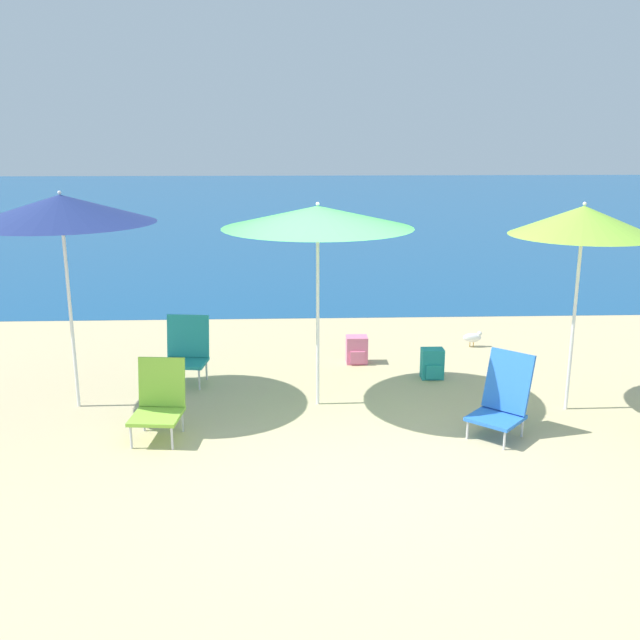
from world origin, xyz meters
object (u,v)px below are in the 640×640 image
(beach_umbrella_lime, at_px, (583,221))
(seagull, at_px, (473,337))
(beach_chair_blue, at_px, (503,398))
(backpack_pink, at_px, (357,350))
(backpack_teal, at_px, (432,364))
(beach_umbrella_navy, at_px, (61,209))
(beach_umbrella_green, at_px, (318,217))
(beach_chair_teal, at_px, (186,349))
(beach_chair_lime, at_px, (159,400))

(beach_umbrella_lime, relative_size, seagull, 8.47)
(beach_chair_blue, height_order, backpack_pink, beach_chair_blue)
(backpack_teal, bearing_deg, beach_umbrella_navy, -169.40)
(beach_chair_blue, bearing_deg, beach_umbrella_green, -163.99)
(beach_umbrella_green, relative_size, beach_umbrella_navy, 0.95)
(beach_chair_teal, bearing_deg, beach_umbrella_navy, -137.43)
(beach_chair_blue, xyz_separation_m, backpack_pink, (-1.25, 2.36, -0.21))
(beach_umbrella_navy, height_order, seagull, beach_umbrella_navy)
(beach_umbrella_lime, height_order, beach_chair_teal, beach_umbrella_lime)
(backpack_teal, bearing_deg, beach_chair_teal, 179.76)
(beach_chair_teal, relative_size, backpack_pink, 2.25)
(beach_chair_lime, xyz_separation_m, beach_chair_blue, (3.44, -0.11, 0.01))
(beach_umbrella_green, xyz_separation_m, beach_chair_blue, (1.83, -0.90, -1.71))
(beach_chair_teal, bearing_deg, beach_umbrella_lime, -6.95)
(beach_chair_blue, bearing_deg, beach_umbrella_navy, -149.51)
(beach_umbrella_green, bearing_deg, beach_chair_lime, -154.00)
(seagull, bearing_deg, beach_chair_blue, -98.76)
(beach_chair_lime, xyz_separation_m, backpack_pink, (2.19, 2.25, -0.20))
(beach_umbrella_green, distance_m, backpack_teal, 2.54)
(beach_umbrella_lime, distance_m, backpack_teal, 2.53)
(beach_umbrella_lime, height_order, beach_chair_lime, beach_umbrella_lime)
(seagull, bearing_deg, beach_chair_teal, -161.42)
(beach_umbrella_green, relative_size, seagull, 8.41)
(beach_umbrella_green, distance_m, beach_umbrella_navy, 2.68)
(beach_umbrella_navy, bearing_deg, seagull, 22.75)
(beach_chair_teal, relative_size, seagull, 3.02)
(beach_umbrella_navy, height_order, beach_chair_teal, beach_umbrella_navy)
(beach_chair_teal, relative_size, beach_chair_lime, 1.05)
(beach_chair_teal, distance_m, backpack_teal, 3.03)
(beach_chair_blue, xyz_separation_m, backpack_teal, (-0.37, 1.71, -0.20))
(beach_chair_blue, bearing_deg, backpack_teal, 144.51)
(backpack_teal, bearing_deg, beach_umbrella_lime, -39.82)
(beach_umbrella_navy, distance_m, beach_umbrella_lime, 5.43)
(beach_umbrella_green, height_order, beach_umbrella_navy, beach_umbrella_navy)
(beach_umbrella_green, bearing_deg, seagull, 42.81)
(beach_umbrella_lime, distance_m, beach_chair_lime, 4.71)
(beach_chair_teal, height_order, beach_chair_lime, beach_chair_teal)
(backpack_pink, relative_size, backpack_teal, 0.95)
(beach_umbrella_navy, xyz_separation_m, backpack_pink, (3.25, 1.42, -2.02))
(beach_umbrella_navy, relative_size, backpack_teal, 6.26)
(beach_chair_lime, relative_size, backpack_pink, 2.14)
(beach_chair_teal, height_order, backpack_teal, beach_chair_teal)
(beach_umbrella_navy, height_order, beach_chair_blue, beach_umbrella_navy)
(beach_umbrella_green, bearing_deg, beach_chair_blue, -26.26)
(beach_umbrella_navy, bearing_deg, backpack_teal, 10.60)
(beach_chair_teal, distance_m, beach_chair_blue, 3.81)
(beach_chair_lime, bearing_deg, backpack_teal, 32.84)
(beach_umbrella_lime, bearing_deg, backpack_teal, 140.18)
(backpack_teal, distance_m, seagull, 1.56)
(backpack_pink, bearing_deg, beach_umbrella_green, -111.38)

